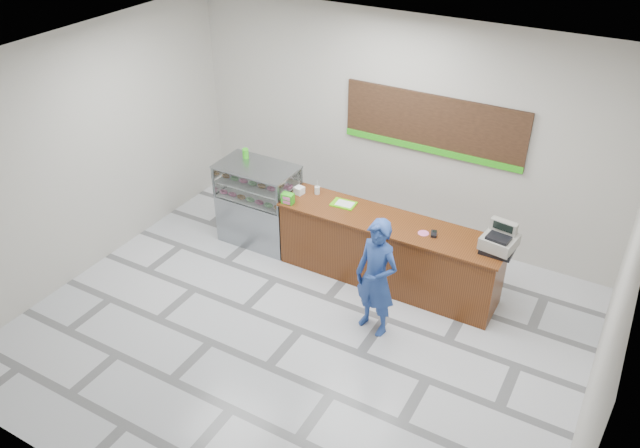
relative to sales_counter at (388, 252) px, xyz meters
The scene contains 16 objects.
floor 1.72m from the sales_counter, 109.54° to the right, with size 7.00×7.00×0.00m, color silver.
back_wall 1.98m from the sales_counter, 110.77° to the left, with size 7.00×7.00×0.00m, color beige.
ceiling 3.41m from the sales_counter, 109.54° to the right, with size 7.00×7.00×0.00m, color silver.
sales_counter is the anchor object (origin of this frame).
display_case 2.23m from the sales_counter, behind, with size 1.22×0.72×1.33m.
menu_board 2.00m from the sales_counter, 90.00° to the left, with size 2.80×0.06×0.90m.
cash_register 1.64m from the sales_counter, ahead, with size 0.46×0.48×0.39m.
card_terminal 0.84m from the sales_counter, ahead, with size 0.08×0.15×0.04m, color black.
serving_tray 0.94m from the sales_counter, behind, with size 0.36×0.27×0.02m.
napkin_box 1.60m from the sales_counter, behind, with size 0.13×0.13×0.11m, color white.
straw_cup 1.40m from the sales_counter, behind, with size 0.08×0.08×0.12m, color silver.
promo_box 1.63m from the sales_counter, 169.80° to the right, with size 0.17×0.12×0.15m, color green.
donut_decal 0.73m from the sales_counter, ahead, with size 0.15×0.15×0.00m, color pink.
green_cup_left 2.70m from the sales_counter, behind, with size 0.09×0.09×0.14m, color green.
green_cup_right 2.67m from the sales_counter, behind, with size 0.09×0.09×0.14m, color green.
customer 1.10m from the sales_counter, 74.65° to the right, with size 0.61×0.40×1.66m, color #25428D.
Camera 1 is at (3.30, -5.29, 5.63)m, focal length 35.00 mm.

